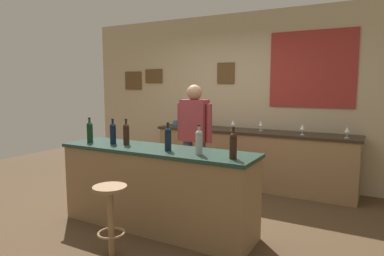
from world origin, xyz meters
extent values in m
plane|color=#4C3823|center=(0.00, 0.00, 0.00)|extent=(10.00, 10.00, 0.00)
cube|color=tan|center=(0.00, 2.03, 1.40)|extent=(6.00, 0.06, 2.80)
cube|color=brown|center=(-2.20, 1.99, 1.70)|extent=(0.39, 0.02, 0.35)
cube|color=brown|center=(-1.70, 1.99, 1.78)|extent=(0.38, 0.02, 0.26)
cube|color=brown|center=(-0.20, 1.99, 1.82)|extent=(0.31, 0.02, 0.35)
cube|color=maroon|center=(1.21, 1.99, 1.85)|extent=(1.26, 0.02, 1.16)
cube|color=olive|center=(0.00, -0.40, 0.44)|extent=(2.26, 0.57, 0.88)
cube|color=#1E382D|center=(0.00, -0.40, 0.90)|extent=(2.31, 0.60, 0.04)
cube|color=olive|center=(0.40, 1.65, 0.43)|extent=(3.13, 0.53, 0.86)
cube|color=#2D2319|center=(0.40, 1.65, 0.88)|extent=(3.20, 0.56, 0.04)
cylinder|color=#384766|center=(0.06, 0.56, 0.43)|extent=(0.13, 0.13, 0.86)
cylinder|color=#384766|center=(-0.14, 0.56, 0.43)|extent=(0.13, 0.13, 0.86)
cube|color=maroon|center=(-0.04, 0.56, 1.14)|extent=(0.36, 0.20, 0.56)
sphere|color=#A87A5B|center=(-0.04, 0.56, 1.51)|extent=(0.21, 0.21, 0.21)
cylinder|color=maroon|center=(0.18, 0.56, 1.11)|extent=(0.08, 0.08, 0.52)
cylinder|color=maroon|center=(-0.26, 0.56, 1.11)|extent=(0.08, 0.08, 0.52)
cylinder|color=olive|center=(-0.01, -1.14, 0.32)|extent=(0.06, 0.06, 0.65)
torus|color=olive|center=(-0.01, -1.14, 0.22)|extent=(0.26, 0.26, 0.02)
cylinder|color=olive|center=(-0.01, -1.14, 0.66)|extent=(0.32, 0.32, 0.03)
cylinder|color=black|center=(-0.92, -0.47, 1.02)|extent=(0.07, 0.07, 0.20)
sphere|color=black|center=(-0.92, -0.47, 1.13)|extent=(0.07, 0.07, 0.07)
cylinder|color=black|center=(-0.92, -0.47, 1.17)|extent=(0.03, 0.03, 0.09)
cylinder|color=black|center=(-0.92, -0.47, 1.22)|extent=(0.03, 0.03, 0.02)
cylinder|color=black|center=(-0.60, -0.43, 1.02)|extent=(0.07, 0.07, 0.20)
sphere|color=black|center=(-0.60, -0.43, 1.13)|extent=(0.07, 0.07, 0.07)
cylinder|color=black|center=(-0.60, -0.43, 1.17)|extent=(0.03, 0.03, 0.09)
cylinder|color=black|center=(-0.60, -0.43, 1.22)|extent=(0.03, 0.03, 0.02)
cylinder|color=black|center=(-0.43, -0.38, 1.02)|extent=(0.07, 0.07, 0.20)
sphere|color=black|center=(-0.43, -0.38, 1.13)|extent=(0.07, 0.07, 0.07)
cylinder|color=black|center=(-0.43, -0.38, 1.17)|extent=(0.03, 0.03, 0.09)
cylinder|color=black|center=(-0.43, -0.38, 1.22)|extent=(0.03, 0.03, 0.02)
cylinder|color=black|center=(0.20, -0.46, 1.02)|extent=(0.07, 0.07, 0.20)
sphere|color=black|center=(0.20, -0.46, 1.13)|extent=(0.07, 0.07, 0.07)
cylinder|color=black|center=(0.20, -0.46, 1.17)|extent=(0.03, 0.03, 0.09)
cylinder|color=black|center=(0.20, -0.46, 1.22)|extent=(0.03, 0.03, 0.02)
cylinder|color=#999E99|center=(0.58, -0.48, 1.02)|extent=(0.07, 0.07, 0.20)
sphere|color=#999E99|center=(0.58, -0.48, 1.13)|extent=(0.07, 0.07, 0.07)
cylinder|color=#999E99|center=(0.58, -0.48, 1.17)|extent=(0.03, 0.03, 0.09)
cylinder|color=black|center=(0.58, -0.48, 1.22)|extent=(0.03, 0.03, 0.02)
cylinder|color=black|center=(0.96, -0.49, 1.02)|extent=(0.07, 0.07, 0.20)
sphere|color=black|center=(0.96, -0.49, 1.13)|extent=(0.07, 0.07, 0.07)
cylinder|color=black|center=(0.96, -0.49, 1.17)|extent=(0.03, 0.03, 0.09)
cylinder|color=black|center=(0.96, -0.49, 1.22)|extent=(0.03, 0.03, 0.02)
cylinder|color=silver|center=(0.10, 1.61, 0.90)|extent=(0.06, 0.06, 0.00)
cylinder|color=silver|center=(0.10, 1.61, 0.94)|extent=(0.01, 0.01, 0.07)
cone|color=silver|center=(0.10, 1.61, 1.02)|extent=(0.07, 0.07, 0.08)
cylinder|color=silver|center=(0.52, 1.72, 0.90)|extent=(0.06, 0.06, 0.00)
cylinder|color=silver|center=(0.52, 1.72, 0.94)|extent=(0.01, 0.01, 0.07)
cone|color=silver|center=(0.52, 1.72, 1.02)|extent=(0.07, 0.07, 0.08)
cylinder|color=silver|center=(1.19, 1.56, 0.90)|extent=(0.06, 0.06, 0.00)
cylinder|color=silver|center=(1.19, 1.56, 0.94)|extent=(0.01, 0.01, 0.07)
cone|color=silver|center=(1.19, 1.56, 1.02)|extent=(0.07, 0.07, 0.08)
cylinder|color=silver|center=(1.78, 1.56, 0.90)|extent=(0.06, 0.06, 0.00)
cylinder|color=silver|center=(1.78, 1.56, 0.94)|extent=(0.01, 0.01, 0.07)
cone|color=silver|center=(1.78, 1.56, 1.02)|extent=(0.07, 0.07, 0.08)
cylinder|color=#336699|center=(-0.98, 1.61, 0.95)|extent=(0.08, 0.08, 0.09)
torus|color=#336699|center=(-0.93, 1.61, 0.95)|extent=(0.06, 0.01, 0.06)
camera|label=1|loc=(2.16, -3.48, 1.62)|focal=32.02mm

